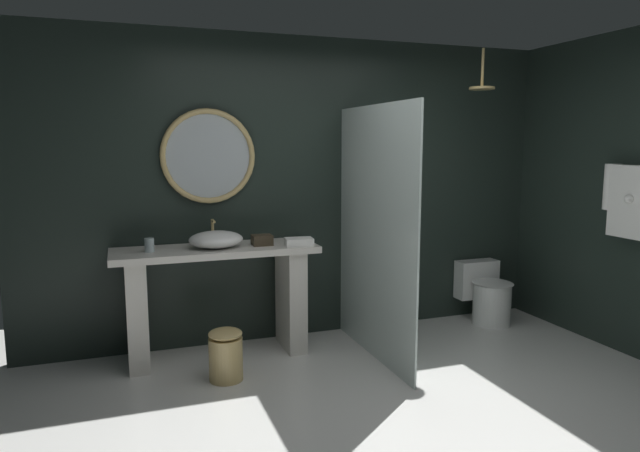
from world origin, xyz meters
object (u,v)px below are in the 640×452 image
vessel_sink (216,239)px  waste_bin (226,354)px  rain_shower_head (482,85)px  folded_hand_towel (299,242)px  tissue_box (262,240)px  hanging_bathrobe (636,198)px  toilet (487,295)px  round_wall_mirror (208,156)px  tumbler_cup (149,245)px

vessel_sink → waste_bin: 0.89m
rain_shower_head → folded_hand_towel: size_ratio=1.57×
folded_hand_towel → rain_shower_head: bearing=-1.7°
tissue_box → waste_bin: size_ratio=0.41×
tissue_box → hanging_bathrobe: size_ratio=0.25×
waste_bin → folded_hand_towel: size_ratio=1.75×
tissue_box → folded_hand_towel: tissue_box is taller
toilet → waste_bin: bearing=-169.1°
hanging_bathrobe → folded_hand_towel: size_ratio=2.88×
vessel_sink → round_wall_mirror: bearing=89.9°
tissue_box → waste_bin: bearing=-130.8°
round_wall_mirror → tumbler_cup: bearing=-151.8°
round_wall_mirror → hanging_bathrobe: 3.36m
round_wall_mirror → waste_bin: bearing=-92.0°
round_wall_mirror → toilet: size_ratio=1.35×
toilet → tissue_box: bearing=-178.8°
waste_bin → folded_hand_towel: folded_hand_towel is taller
tissue_box → round_wall_mirror: size_ratio=0.21×
waste_bin → tumbler_cup: bearing=135.8°
waste_bin → round_wall_mirror: bearing=88.0°
hanging_bathrobe → folded_hand_towel: hanging_bathrobe is taller
round_wall_mirror → waste_bin: (-0.03, -0.73, -1.41)m
vessel_sink → toilet: vessel_sink is taller
hanging_bathrobe → waste_bin: size_ratio=1.64×
rain_shower_head → hanging_bathrobe: (0.78, -0.94, -0.91)m
tumbler_cup → rain_shower_head: bearing=-3.8°
folded_hand_towel → hanging_bathrobe: bearing=-22.3°
rain_shower_head → folded_hand_towel: (-1.63, 0.05, -1.27)m
waste_bin → folded_hand_towel: 1.04m
hanging_bathrobe → waste_bin: bearing=167.9°
vessel_sink → toilet: 2.67m
tumbler_cup → hanging_bathrobe: size_ratio=0.17×
round_wall_mirror → tissue_box: bearing=-36.8°
tissue_box → hanging_bathrobe: (2.68, -1.11, 0.35)m
vessel_sink → tissue_box: (0.37, -0.01, -0.03)m
vessel_sink → rain_shower_head: rain_shower_head is taller
round_wall_mirror → rain_shower_head: (2.27, -0.45, 0.60)m
toilet → waste_bin: 2.65m
waste_bin → toilet: bearing=10.9°
tissue_box → folded_hand_towel: 0.30m
folded_hand_towel → toilet: bearing=5.1°
tissue_box → round_wall_mirror: (-0.37, 0.27, 0.67)m
round_wall_mirror → toilet: bearing=-5.1°
tissue_box → toilet: tissue_box is taller
tumbler_cup → rain_shower_head: size_ratio=0.31×
round_wall_mirror → hanging_bathrobe: (3.04, -1.39, -0.31)m
tissue_box → rain_shower_head: bearing=-5.3°
tissue_box → vessel_sink: bearing=179.1°
rain_shower_head → hanging_bathrobe: rain_shower_head is taller
tissue_box → hanging_bathrobe: 2.92m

